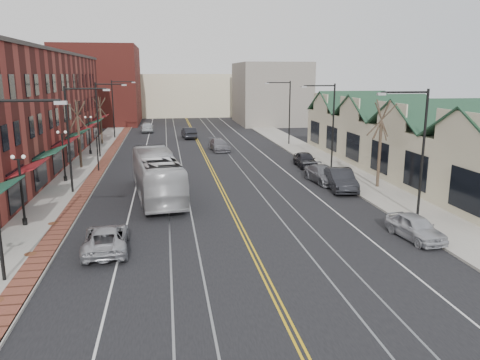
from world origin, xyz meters
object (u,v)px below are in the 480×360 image
object	(u,v)px
transit_bus	(157,175)
parked_car_a	(415,227)
parked_suv	(106,239)
parked_car_b	(340,180)
parked_car_c	(323,174)
parked_car_d	(305,160)

from	to	relation	value
transit_bus	parked_car_a	size ratio (longest dim) A/B	2.92
parked_suv	parked_car_b	world-z (taller)	parked_car_b
parked_car_a	parked_car_c	xyz separation A→B (m)	(-0.49, 14.18, 0.01)
transit_bus	parked_suv	size ratio (longest dim) A/B	2.48
parked_suv	parked_car_c	size ratio (longest dim) A/B	0.98
parked_car_d	transit_bus	bearing A→B (deg)	-144.74
parked_suv	parked_car_c	distance (m)	21.05
transit_bus	parked_car_b	size ratio (longest dim) A/B	2.33
transit_bus	parked_suv	world-z (taller)	transit_bus
parked_car_a	parked_car_d	size ratio (longest dim) A/B	0.96
transit_bus	parked_car_b	xyz separation A→B (m)	(14.30, -0.05, -0.82)
parked_car_b	parked_car_c	size ratio (longest dim) A/B	1.05
transit_bus	parked_car_d	bearing A→B (deg)	-153.28
parked_car_a	parked_car_b	distance (m)	11.47
parked_car_a	parked_car_b	xyz separation A→B (m)	(0.00, 11.47, 0.15)
transit_bus	parked_car_a	distance (m)	18.39
parked_car_a	parked_car_d	xyz separation A→B (m)	(0.00, 21.02, 0.03)
transit_bus	parked_car_d	xyz separation A→B (m)	(14.30, 9.50, -0.94)
transit_bus	parked_car_a	bearing A→B (deg)	134.28
parked_car_d	parked_car_b	bearing A→B (deg)	-88.33
transit_bus	parked_car_b	world-z (taller)	transit_bus
parked_car_b	parked_car_a	bearing A→B (deg)	-82.73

